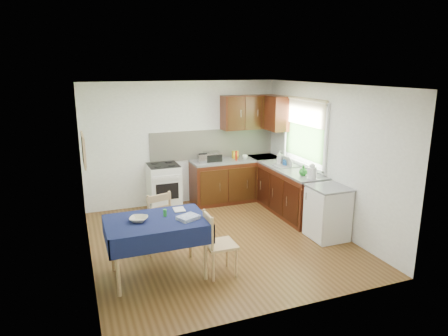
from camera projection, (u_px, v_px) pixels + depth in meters
name	position (u px, v px, depth m)	size (l,w,h in m)	color
floor	(219.00, 240.00, 6.56)	(4.20, 4.20, 0.00)	#513315
ceiling	(219.00, 85.00, 5.95)	(4.00, 4.20, 0.02)	white
wall_back	(183.00, 143.00, 8.15)	(4.00, 0.02, 2.50)	silver
wall_front	(286.00, 210.00, 4.35)	(4.00, 0.02, 2.50)	silver
wall_left	(84.00, 179.00, 5.56)	(0.02, 4.20, 2.50)	silver
wall_right	(326.00, 156.00, 6.95)	(0.02, 4.20, 2.50)	silver
base_cabinets	(260.00, 186.00, 8.06)	(1.90, 2.30, 0.86)	#381209
worktop_back	(236.00, 160.00, 8.34)	(1.90, 0.60, 0.04)	slate
worktop_right	(291.00, 170.00, 7.52)	(0.60, 1.70, 0.04)	slate
worktop_corner	(264.00, 157.00, 8.56)	(0.60, 0.60, 0.04)	slate
splashback	(213.00, 144.00, 8.38)	(2.70, 0.02, 0.60)	beige
upper_cabinets	(258.00, 112.00, 8.26)	(1.20, 0.85, 0.70)	#381209
stove	(164.00, 187.00, 7.90)	(0.60, 0.61, 0.92)	white
window	(304.00, 128.00, 7.47)	(0.04, 1.48, 1.26)	#2E5322
fridge	(328.00, 213.00, 6.54)	(0.58, 0.60, 0.89)	white
corkboard	(84.00, 150.00, 5.75)	(0.04, 0.62, 0.47)	tan
dining_table	(157.00, 227.00, 5.29)	(1.33, 0.90, 0.80)	#0E123B
chair_far	(156.00, 220.00, 6.04)	(0.53, 0.53, 0.97)	tan
chair_near	(217.00, 242.00, 5.36)	(0.40, 0.40, 0.91)	tan
toaster	(204.00, 158.00, 8.01)	(0.25, 0.15, 0.19)	#AEAEB3
sandwich_press	(213.00, 157.00, 8.13)	(0.32, 0.28, 0.19)	black
sauce_bottle	(236.00, 156.00, 8.17)	(0.04, 0.04, 0.20)	red
yellow_packet	(235.00, 155.00, 8.37)	(0.12, 0.08, 0.16)	gold
dish_rack	(286.00, 165.00, 7.71)	(0.44, 0.33, 0.21)	gray
kettle	(312.00, 172.00, 6.85)	(0.16, 0.16, 0.26)	white
cup	(245.00, 157.00, 8.31)	(0.11, 0.11, 0.09)	silver
soap_bottle_a	(279.00, 158.00, 7.81)	(0.11, 0.11, 0.28)	white
soap_bottle_b	(286.00, 161.00, 7.72)	(0.08, 0.08, 0.18)	#1C58A5
soap_bottle_c	(303.00, 170.00, 7.02)	(0.15, 0.15, 0.19)	#227F24
plate_bowl	(139.00, 219.00, 5.21)	(0.23, 0.23, 0.06)	beige
book	(174.00, 210.00, 5.59)	(0.15, 0.21, 0.02)	white
spice_jar	(165.00, 213.00, 5.38)	(0.05, 0.05, 0.10)	#258A30
tea_towel	(188.00, 217.00, 5.28)	(0.27, 0.21, 0.05)	navy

